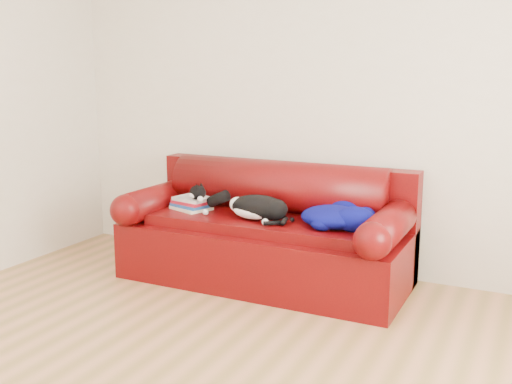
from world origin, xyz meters
TOP-DOWN VIEW (x-y plane):
  - ground at (0.00, 0.00)m, footprint 4.50×4.50m
  - room_shell at (0.12, 0.02)m, footprint 4.52×4.02m
  - sofa_base at (-0.28, 1.49)m, footprint 2.10×0.90m
  - sofa_back at (-0.28, 1.74)m, footprint 2.10×1.01m
  - book_stack at (-0.87, 1.44)m, footprint 0.34×0.30m
  - cat at (-0.28, 1.38)m, footprint 0.61×0.30m
  - blanket at (0.29, 1.45)m, footprint 0.57×0.45m

SIDE VIEW (x-z plane):
  - ground at x=0.00m, z-range 0.00..0.00m
  - sofa_base at x=-0.28m, z-range -0.01..0.49m
  - sofa_back at x=-0.28m, z-range 0.10..0.98m
  - book_stack at x=-0.87m, z-range 0.50..0.60m
  - blanket at x=0.29m, z-range 0.49..0.66m
  - cat at x=-0.28m, z-range 0.47..0.70m
  - room_shell at x=0.12m, z-range 0.36..2.97m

